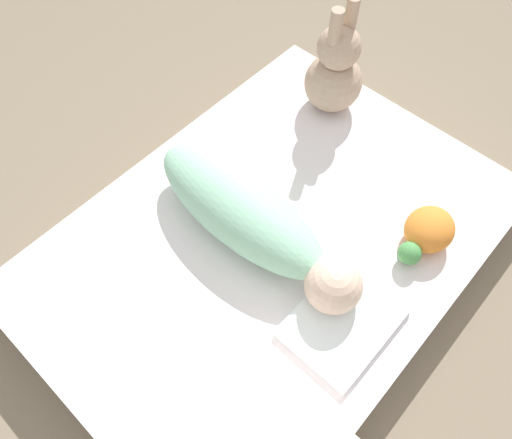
# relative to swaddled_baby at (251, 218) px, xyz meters

# --- Properties ---
(ground_plane) EXTENTS (12.00, 12.00, 0.00)m
(ground_plane) POSITION_rel_swaddled_baby_xyz_m (-0.03, 0.04, -0.21)
(ground_plane) COLOR #7A6B56
(bed_mattress) EXTENTS (1.13, 0.82, 0.14)m
(bed_mattress) POSITION_rel_swaddled_baby_xyz_m (-0.03, 0.04, -0.14)
(bed_mattress) COLOR white
(bed_mattress) RESTS_ON ground_plane
(burp_cloth) EXTENTS (0.24, 0.19, 0.02)m
(burp_cloth) POSITION_rel_swaddled_baby_xyz_m (0.03, 0.30, -0.06)
(burp_cloth) COLOR white
(burp_cloth) RESTS_ON bed_mattress
(swaddled_baby) EXTENTS (0.18, 0.59, 0.14)m
(swaddled_baby) POSITION_rel_swaddled_baby_xyz_m (0.00, 0.00, 0.00)
(swaddled_baby) COLOR #99D6B2
(swaddled_baby) RESTS_ON bed_mattress
(bunny_plush) EXTENTS (0.16, 0.16, 0.32)m
(bunny_plush) POSITION_rel_swaddled_baby_xyz_m (-0.47, -0.13, 0.04)
(bunny_plush) COLOR tan
(bunny_plush) RESTS_ON bed_mattress
(turtle_plush) EXTENTS (0.17, 0.11, 0.09)m
(turtle_plush) POSITION_rel_swaddled_baby_xyz_m (-0.26, 0.31, -0.03)
(turtle_plush) COLOR orange
(turtle_plush) RESTS_ON bed_mattress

